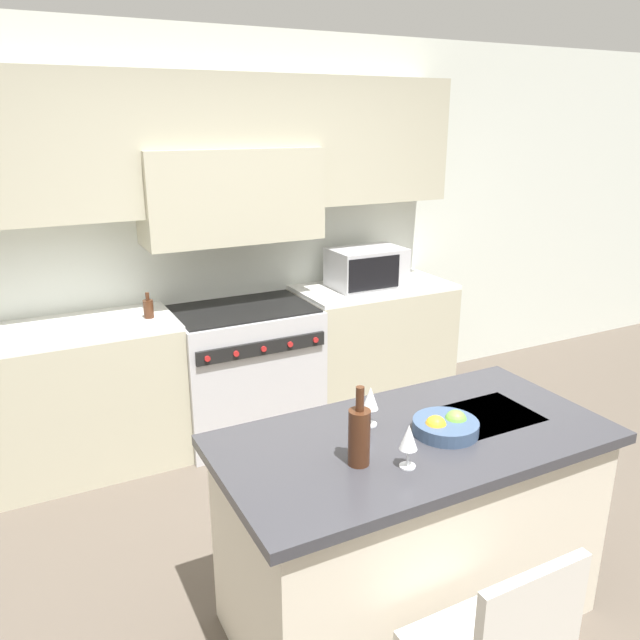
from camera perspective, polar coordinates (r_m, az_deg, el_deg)
The scene contains 11 objects.
ground_plane at distance 3.18m, azimuth 6.84°, elevation -24.30°, with size 10.00×10.00×0.00m, color brown.
back_cabinetry at distance 4.34m, azimuth -8.70°, elevation 10.57°, with size 10.00×0.46×2.70m.
back_counter at distance 4.39m, azimuth -6.95°, elevation -4.39°, with size 3.26×0.62×0.94m.
range_stove at distance 4.38m, azimuth -6.85°, elevation -4.64°, with size 0.95×0.70×0.91m.
microwave at distance 4.61m, azimuth 4.29°, elevation 4.79°, with size 0.53×0.37×0.29m.
kitchen_island at distance 2.85m, azimuth 8.25°, elevation -18.23°, with size 1.63×0.82×0.90m.
wine_bottle at distance 2.33m, azimuth 3.60°, elevation -10.47°, with size 0.08×0.08×0.31m.
wine_glass_near at distance 2.33m, azimuth 8.11°, elevation -10.69°, with size 0.07×0.07×0.17m.
wine_glass_far at distance 2.61m, azimuth 4.63°, elevation -7.25°, with size 0.07×0.07×0.17m.
fruit_bowl at distance 2.63m, azimuth 11.42°, elevation -9.47°, with size 0.27×0.27×0.09m.
oil_bottle_on_counter at distance 4.03m, azimuth -15.42°, elevation 1.04°, with size 0.06×0.06×0.16m.
Camera 1 is at (-1.37, -1.92, 2.13)m, focal length 35.00 mm.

